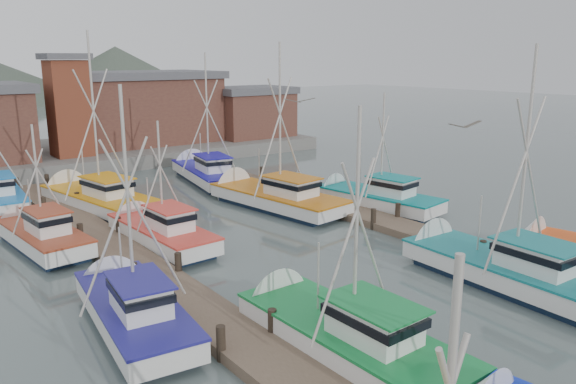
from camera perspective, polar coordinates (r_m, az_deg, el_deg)
ground at (r=24.66m, az=7.16°, el=-9.06°), size 260.00×260.00×0.00m
dock_left at (r=23.98m, az=-12.17°, el=-9.40°), size 2.30×46.00×1.50m
dock_right at (r=32.02m, az=11.12°, el=-3.46°), size 2.30×46.00×1.50m
quay at (r=56.22m, az=-20.17°, el=3.66°), size 44.00×16.00×1.20m
shed_center at (r=57.74m, az=-14.77°, el=8.38°), size 14.84×9.54×6.90m
shed_right at (r=60.33m, az=-3.83°, el=8.18°), size 8.48×6.36×5.20m
lookout_tower at (r=51.27m, az=-21.41°, el=8.27°), size 3.60×3.60×8.50m
boat_4 at (r=18.98m, az=5.07°, el=-13.97°), size 3.59×9.19×8.87m
boat_5 at (r=25.87m, az=20.55°, el=-7.11°), size 4.34×10.06×10.85m
boat_6 at (r=21.31m, az=-15.69°, el=-11.22°), size 3.72×8.54×9.25m
boat_8 at (r=29.82m, az=-13.10°, el=-3.90°), size 2.93×8.32×7.07m
boat_9 at (r=36.17m, az=-1.69°, el=-0.46°), size 4.57×10.76×11.32m
boat_10 at (r=31.19m, az=-23.96°, el=-3.97°), size 3.18×8.21×6.93m
boat_11 at (r=36.30m, az=8.47°, el=-0.57°), size 4.05×9.11×8.11m
boat_12 at (r=38.02m, az=-19.08°, el=-0.51°), size 4.89×10.48×11.93m
boat_13 at (r=44.38m, az=-8.36°, el=2.03°), size 4.83×10.38×10.69m
gull_near at (r=19.00m, az=17.55°, el=6.44°), size 1.54×0.61×0.24m
gull_far at (r=24.93m, az=1.20°, el=9.24°), size 1.48×0.65×0.24m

